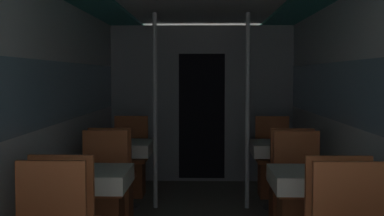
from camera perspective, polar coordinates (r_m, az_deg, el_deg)
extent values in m
cube|color=silver|center=(4.48, -15.93, -1.69)|extent=(0.05, 8.49, 2.18)
cube|color=#7A9EB7|center=(4.46, -15.84, 1.43)|extent=(0.03, 7.81, 0.55)
cube|color=silver|center=(4.46, 17.74, -1.74)|extent=(0.05, 8.49, 2.18)
cube|color=#7A9EB7|center=(4.45, 17.65, 1.39)|extent=(0.03, 7.81, 0.55)
cube|color=gray|center=(7.49, 1.05, 0.47)|extent=(2.54, 0.08, 2.18)
cube|color=black|center=(7.46, 1.05, -0.89)|extent=(0.64, 0.01, 1.74)
cube|color=#C66033|center=(3.37, -14.78, -9.64)|extent=(0.42, 0.04, 0.50)
cylinder|color=#B7B7BC|center=(4.39, -11.03, -11.29)|extent=(0.09, 0.09, 0.70)
cube|color=#B2B2B7|center=(4.31, -11.09, -6.65)|extent=(0.62, 0.62, 0.02)
cube|color=white|center=(4.32, -11.08, -7.37)|extent=(0.66, 0.66, 0.14)
cube|color=#C66033|center=(3.58, -13.76, -8.83)|extent=(0.42, 0.04, 0.50)
cube|color=brown|center=(4.98, -9.56, -11.33)|extent=(0.36, 0.36, 0.42)
cube|color=#C66033|center=(4.92, -9.59, -8.66)|extent=(0.42, 0.42, 0.05)
cube|color=#C66033|center=(5.06, -9.21, -5.18)|extent=(0.42, 0.04, 0.50)
cylinder|color=#4C4C51|center=(6.17, -7.43, -10.38)|extent=(0.39, 0.39, 0.01)
cylinder|color=#B7B7BC|center=(6.09, -7.46, -7.10)|extent=(0.09, 0.09, 0.70)
cube|color=#B2B2B7|center=(6.03, -7.48, -3.73)|extent=(0.62, 0.62, 0.02)
cube|color=white|center=(6.04, -7.48, -4.25)|extent=(0.66, 0.66, 0.14)
cube|color=brown|center=(5.56, -8.36, -9.75)|extent=(0.36, 0.36, 0.42)
cube|color=#C66033|center=(5.51, -8.39, -7.35)|extent=(0.42, 0.42, 0.05)
cube|color=#C66033|center=(5.28, -8.76, -4.81)|extent=(0.42, 0.04, 0.50)
cube|color=brown|center=(6.68, -6.69, -7.49)|extent=(0.36, 0.36, 0.42)
cube|color=#C66033|center=(6.64, -6.70, -5.48)|extent=(0.42, 0.42, 0.05)
cube|color=#C66033|center=(6.79, -6.49, -2.95)|extent=(0.42, 0.04, 0.50)
cylinder|color=silver|center=(5.95, -3.96, -0.31)|extent=(0.05, 0.05, 2.18)
cube|color=#C66033|center=(3.35, 16.30, -9.73)|extent=(0.42, 0.04, 0.50)
cube|color=#B2B2B7|center=(4.30, 12.83, -6.70)|extent=(0.62, 0.62, 0.02)
cube|color=white|center=(4.31, 12.82, -7.42)|extent=(0.66, 0.66, 0.14)
cube|color=#C66033|center=(3.57, 15.34, -8.91)|extent=(0.42, 0.04, 0.50)
cube|color=#C66033|center=(4.91, 11.42, -8.71)|extent=(0.42, 0.42, 0.05)
cube|color=#C66033|center=(5.05, 11.08, -5.21)|extent=(0.42, 0.04, 0.50)
cylinder|color=#4C4C51|center=(6.16, 9.40, -10.42)|extent=(0.39, 0.39, 0.01)
cylinder|color=#B7B7BC|center=(6.08, 9.43, -7.13)|extent=(0.09, 0.09, 0.70)
cube|color=#B2B2B7|center=(6.03, 9.46, -3.76)|extent=(0.62, 0.62, 0.02)
cube|color=white|center=(6.03, 9.46, -4.28)|extent=(0.66, 0.66, 0.14)
cube|color=brown|center=(5.55, 10.27, -9.79)|extent=(0.36, 0.36, 0.42)
cube|color=#C66033|center=(5.50, 10.30, -7.38)|extent=(0.42, 0.42, 0.05)
cube|color=#C66033|center=(5.27, 10.66, -4.84)|extent=(0.42, 0.04, 0.50)
cube|color=brown|center=(6.67, 8.71, -7.52)|extent=(0.36, 0.36, 0.42)
cube|color=#C66033|center=(6.63, 8.73, -5.51)|extent=(0.42, 0.42, 0.05)
cube|color=#C66033|center=(6.78, 8.54, -2.97)|extent=(0.42, 0.04, 0.50)
cylinder|color=silver|center=(5.95, 5.94, -0.33)|extent=(0.05, 0.05, 2.18)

